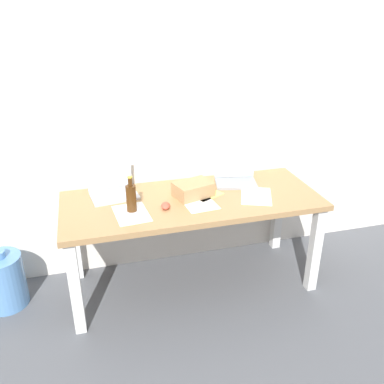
{
  "coord_description": "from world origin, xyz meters",
  "views": [
    {
      "loc": [
        -0.68,
        -2.51,
        1.98
      ],
      "look_at": [
        0.0,
        0.0,
        0.77
      ],
      "focal_mm": 38.21,
      "sensor_mm": 36.0,
      "label": 1
    }
  ],
  "objects_px": {
    "desk": "(192,210)",
    "laptop_right": "(235,177)",
    "water_cooler_jug": "(3,281)",
    "beer_bottle": "(131,198)",
    "laptop_left": "(113,189)",
    "computer_mouse": "(166,206)",
    "cardboard_box": "(193,189)"
  },
  "relations": [
    {
      "from": "desk",
      "to": "laptop_right",
      "type": "relative_size",
      "value": 5.31
    },
    {
      "from": "laptop_right",
      "to": "water_cooler_jug",
      "type": "bearing_deg",
      "value": -177.61
    },
    {
      "from": "desk",
      "to": "beer_bottle",
      "type": "height_order",
      "value": "beer_bottle"
    },
    {
      "from": "laptop_left",
      "to": "beer_bottle",
      "type": "bearing_deg",
      "value": -71.51
    },
    {
      "from": "computer_mouse",
      "to": "water_cooler_jug",
      "type": "bearing_deg",
      "value": -175.8
    },
    {
      "from": "laptop_left",
      "to": "laptop_right",
      "type": "relative_size",
      "value": 1.02
    },
    {
      "from": "laptop_left",
      "to": "laptop_right",
      "type": "xyz_separation_m",
      "value": [
        0.92,
        -0.03,
        0.01
      ]
    },
    {
      "from": "water_cooler_jug",
      "to": "cardboard_box",
      "type": "bearing_deg",
      "value": -3.0
    },
    {
      "from": "water_cooler_jug",
      "to": "computer_mouse",
      "type": "bearing_deg",
      "value": -10.19
    },
    {
      "from": "cardboard_box",
      "to": "water_cooler_jug",
      "type": "bearing_deg",
      "value": 177.0
    },
    {
      "from": "laptop_left",
      "to": "water_cooler_jug",
      "type": "bearing_deg",
      "value": -173.06
    },
    {
      "from": "laptop_left",
      "to": "computer_mouse",
      "type": "xyz_separation_m",
      "value": [
        0.32,
        -0.3,
        -0.03
      ]
    },
    {
      "from": "desk",
      "to": "beer_bottle",
      "type": "distance_m",
      "value": 0.48
    },
    {
      "from": "beer_bottle",
      "to": "cardboard_box",
      "type": "xyz_separation_m",
      "value": [
        0.45,
        0.12,
        -0.05
      ]
    },
    {
      "from": "computer_mouse",
      "to": "beer_bottle",
      "type": "bearing_deg",
      "value": -169.77
    },
    {
      "from": "beer_bottle",
      "to": "cardboard_box",
      "type": "bearing_deg",
      "value": 14.42
    },
    {
      "from": "desk",
      "to": "computer_mouse",
      "type": "bearing_deg",
      "value": -155.32
    },
    {
      "from": "laptop_right",
      "to": "water_cooler_jug",
      "type": "relative_size",
      "value": 0.77
    },
    {
      "from": "desk",
      "to": "water_cooler_jug",
      "type": "height_order",
      "value": "desk"
    },
    {
      "from": "desk",
      "to": "laptop_left",
      "type": "height_order",
      "value": "laptop_left"
    },
    {
      "from": "laptop_left",
      "to": "cardboard_box",
      "type": "distance_m",
      "value": 0.58
    },
    {
      "from": "laptop_left",
      "to": "computer_mouse",
      "type": "distance_m",
      "value": 0.44
    },
    {
      "from": "cardboard_box",
      "to": "computer_mouse",
      "type": "bearing_deg",
      "value": -149.9
    },
    {
      "from": "laptop_right",
      "to": "water_cooler_jug",
      "type": "xyz_separation_m",
      "value": [
        -1.74,
        -0.07,
        -0.57
      ]
    },
    {
      "from": "desk",
      "to": "laptop_left",
      "type": "bearing_deg",
      "value": 158.64
    },
    {
      "from": "computer_mouse",
      "to": "laptop_right",
      "type": "bearing_deg",
      "value": 39.1
    },
    {
      "from": "beer_bottle",
      "to": "water_cooler_jug",
      "type": "height_order",
      "value": "beer_bottle"
    },
    {
      "from": "desk",
      "to": "water_cooler_jug",
      "type": "relative_size",
      "value": 4.1
    },
    {
      "from": "computer_mouse",
      "to": "laptop_left",
      "type": "bearing_deg",
      "value": 150.88
    },
    {
      "from": "beer_bottle",
      "to": "water_cooler_jug",
      "type": "bearing_deg",
      "value": 168.36
    },
    {
      "from": "laptop_right",
      "to": "computer_mouse",
      "type": "distance_m",
      "value": 0.67
    },
    {
      "from": "laptop_left",
      "to": "cardboard_box",
      "type": "bearing_deg",
      "value": -17.31
    }
  ]
}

